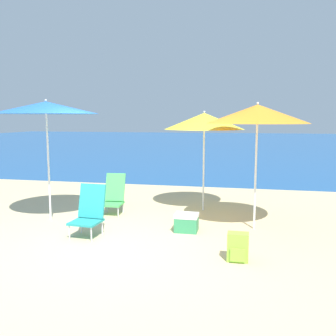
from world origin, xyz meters
The scene contains 9 objects.
ground_plane centered at (0.00, 0.00, 0.00)m, with size 60.00×60.00×0.00m, color #D1BA89.
sea_water centered at (0.00, 25.33, 0.00)m, with size 60.00×40.00×0.01m.
beach_umbrella_orange centered at (2.02, 1.46, 2.02)m, with size 1.75×1.75×2.22m.
beach_umbrella_yellow centered at (0.98, 2.63, 1.88)m, with size 1.67×1.67×2.10m.
beach_umbrella_blue centered at (-1.83, 1.27, 2.14)m, with size 1.95×1.95×2.30m.
beach_chair_teal centered at (-0.68, 0.51, 0.42)m, with size 0.49×0.57×0.85m.
beach_chair_green centered at (-0.79, 1.99, 0.39)m, with size 0.44×0.57×0.81m.
backpack_lime centered at (1.78, -0.13, 0.19)m, with size 0.29×0.22×0.39m.
cooler_box centered at (0.88, 1.05, 0.16)m, with size 0.40×0.32×0.31m.
Camera 1 is at (1.88, -5.15, 1.95)m, focal length 40.00 mm.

